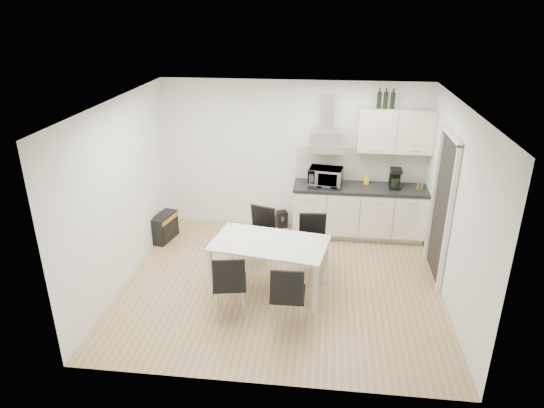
# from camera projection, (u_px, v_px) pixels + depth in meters

# --- Properties ---
(ground) EXTENTS (4.50, 4.50, 0.00)m
(ground) POSITION_uv_depth(u_px,v_px,m) (281.00, 284.00, 7.01)
(ground) COLOR tan
(ground) RESTS_ON ground
(wall_back) EXTENTS (4.50, 0.10, 2.60)m
(wall_back) POSITION_uv_depth(u_px,v_px,m) (293.00, 157.00, 8.33)
(wall_back) COLOR white
(wall_back) RESTS_ON ground
(wall_front) EXTENTS (4.50, 0.10, 2.60)m
(wall_front) POSITION_uv_depth(u_px,v_px,m) (262.00, 279.00, 4.67)
(wall_front) COLOR white
(wall_front) RESTS_ON ground
(wall_left) EXTENTS (0.10, 4.00, 2.60)m
(wall_left) POSITION_uv_depth(u_px,v_px,m) (122.00, 193.00, 6.75)
(wall_left) COLOR white
(wall_left) RESTS_ON ground
(wall_right) EXTENTS (0.10, 4.00, 2.60)m
(wall_right) POSITION_uv_depth(u_px,v_px,m) (455.00, 208.00, 6.26)
(wall_right) COLOR white
(wall_right) RESTS_ON ground
(ceiling) EXTENTS (4.50, 4.50, 0.00)m
(ceiling) POSITION_uv_depth(u_px,v_px,m) (283.00, 104.00, 6.00)
(ceiling) COLOR white
(ceiling) RESTS_ON wall_back
(doorway) EXTENTS (0.08, 1.04, 2.10)m
(doorway) POSITION_uv_depth(u_px,v_px,m) (441.00, 209.00, 6.87)
(doorway) COLOR white
(doorway) RESTS_ON ground
(kitchenette) EXTENTS (2.22, 0.64, 2.52)m
(kitchenette) POSITION_uv_depth(u_px,v_px,m) (362.00, 191.00, 8.15)
(kitchenette) COLOR beige
(kitchenette) RESTS_ON ground
(dining_table) EXTENTS (1.67, 1.13, 0.75)m
(dining_table) POSITION_uv_depth(u_px,v_px,m) (269.00, 247.00, 6.61)
(dining_table) COLOR white
(dining_table) RESTS_ON ground
(chair_far_left) EXTENTS (0.58, 0.61, 0.88)m
(chair_far_left) POSITION_uv_depth(u_px,v_px,m) (258.00, 237.00, 7.42)
(chair_far_left) COLOR black
(chair_far_left) RESTS_ON ground
(chair_far_right) EXTENTS (0.47, 0.53, 0.88)m
(chair_far_right) POSITION_uv_depth(u_px,v_px,m) (312.00, 245.00, 7.16)
(chair_far_right) COLOR black
(chair_far_right) RESTS_ON ground
(chair_near_left) EXTENTS (0.52, 0.57, 0.88)m
(chair_near_left) POSITION_uv_depth(u_px,v_px,m) (230.00, 283.00, 6.20)
(chair_near_left) COLOR black
(chair_near_left) RESTS_ON ground
(chair_near_right) EXTENTS (0.45, 0.50, 0.88)m
(chair_near_right) POSITION_uv_depth(u_px,v_px,m) (288.00, 295.00, 5.96)
(chair_near_right) COLOR black
(chair_near_right) RESTS_ON ground
(guitar_amp) EXTENTS (0.35, 0.59, 0.46)m
(guitar_amp) POSITION_uv_depth(u_px,v_px,m) (165.00, 227.00, 8.22)
(guitar_amp) COLOR black
(guitar_amp) RESTS_ON ground
(floor_speaker) EXTENTS (0.23, 0.22, 0.30)m
(floor_speaker) POSITION_uv_depth(u_px,v_px,m) (282.00, 219.00, 8.71)
(floor_speaker) COLOR black
(floor_speaker) RESTS_ON ground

